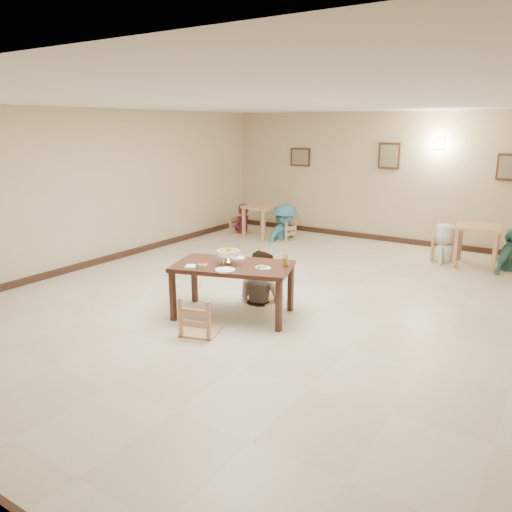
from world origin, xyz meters
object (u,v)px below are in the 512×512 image
Objects in this scene: chair_far at (264,272)px; chair_near at (200,297)px; bg_diner_b at (285,204)px; bg_chair_ll at (242,214)px; bg_chair_lr at (285,222)px; bg_chair_rl at (445,238)px; main_table at (233,270)px; bg_diner_a at (242,204)px; bg_chair_rr at (511,249)px; main_diner at (260,251)px; bg_table_left at (263,211)px; curry_warmer at (228,253)px; bg_table_right at (478,233)px; drink_glass at (285,261)px; bg_diner_c at (447,223)px.

chair_near reaches higher than chair_far.
bg_chair_ll is at bearing 97.79° from bg_diner_b.
bg_chair_ll is 1.30m from bg_chair_lr.
bg_chair_lr is (-1.85, 3.87, -0.00)m from chair_far.
bg_diner_b is at bearing 85.93° from bg_chair_rl.
main_table is 1.86× the size of chair_near.
bg_diner_a is at bearing 105.37° from main_table.
bg_chair_rr is (3.02, 3.91, -0.02)m from chair_far.
main_diner is 1.78× the size of bg_table_left.
main_table is 5.15× the size of curry_warmer.
chair_near is at bearing -113.89° from bg_table_right.
bg_chair_ll is 0.67× the size of bg_diner_a.
main_table is 5.11m from bg_chair_rl.
drink_glass is 0.09× the size of bg_diner_b.
bg_chair_ll is (-3.08, 4.80, -0.42)m from curry_warmer.
chair_near is 1.13× the size of bg_chair_rr.
chair_near is at bearing 33.83° from bg_diner_a.
main_table is 0.76m from main_diner.
bg_chair_ll is 1.07× the size of bg_chair_rl.
curry_warmer is at bearing 153.18° from bg_chair_rl.
curry_warmer is at bearing -154.17° from drink_glass.
bg_diner_b reaches higher than bg_chair_rl.
chair_near is 1.09× the size of bg_chair_lr.
bg_diner_c is (-0.60, 0.00, 0.12)m from bg_table_right.
bg_table_left is at bearing 117.02° from curry_warmer.
main_table is at bearing 29.97° from bg_chair_lr.
chair_near is at bearing -80.88° from chair_far.
bg_chair_rl reaches higher than bg_chair_rr.
main_table is 1.79× the size of bg_chair_ll.
bg_diner_c is (1.85, 4.02, -0.03)m from main_diner.
bg_diner_c reaches higher than bg_table_right.
bg_chair_ll is (-3.14, 3.95, 0.06)m from chair_far.
bg_chair_ll is at bearing 177.01° from bg_table_left.
chair_far is at bearing 149.88° from bg_chair_rl.
bg_table_left is at bearing -82.38° from chair_near.
bg_chair_ll is (-3.79, 4.46, -0.33)m from drink_glass.
curry_warmer is 0.23× the size of bg_diner_a.
drink_glass is at bearing -139.48° from chair_near.
bg_table_left is 0.66m from bg_diner_a.
bg_chair_rl is at bearing -77.62° from bg_chair_rr.
curry_warmer is 0.40× the size of bg_chair_lr.
main_diner is 4.71m from bg_table_right.
main_diner is 5.02m from bg_chair_rr.
bg_chair_lr is (-1.79, 4.72, -0.49)m from curry_warmer.
chair_far is 5.79× the size of drink_glass.
chair_far is 0.89× the size of bg_chair_ll.
curry_warmer is 0.41× the size of bg_table_right.
curry_warmer reaches higher than bg_chair_rr.
main_table is 1.92× the size of bg_chair_rl.
bg_diner_b is at bearing 125.49° from chair_far.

